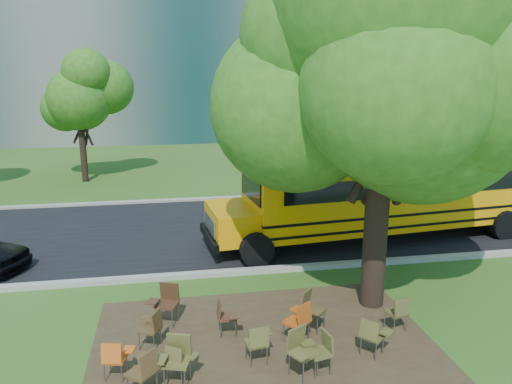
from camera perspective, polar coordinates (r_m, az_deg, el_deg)
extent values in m
plane|color=#2E531A|center=(11.29, -4.94, -15.63)|extent=(160.00, 160.00, 0.00)
cube|color=#382819|center=(10.97, 0.74, -16.44)|extent=(7.00, 4.50, 0.03)
cube|color=black|center=(17.70, -7.01, -4.41)|extent=(80.00, 8.00, 0.04)
cube|color=gray|center=(13.94, -6.08, -9.34)|extent=(80.00, 0.25, 0.14)
cube|color=gray|center=(21.61, -7.63, -0.91)|extent=(80.00, 0.25, 0.14)
cube|color=slate|center=(46.68, -20.09, 19.83)|extent=(38.00, 16.00, 22.00)
cylinder|color=black|center=(26.41, -19.18, 4.87)|extent=(0.32, 0.32, 3.50)
sphere|color=#295C15|center=(26.17, -19.61, 10.21)|extent=(4.80, 4.80, 4.80)
cylinder|color=black|center=(25.60, 10.19, 5.95)|extent=(0.38, 0.38, 4.20)
sphere|color=#295C15|center=(25.37, 10.48, 12.53)|extent=(5.60, 5.60, 5.60)
cylinder|color=black|center=(28.55, 26.19, 4.94)|extent=(0.34, 0.34, 3.60)
sphere|color=#295C15|center=(28.33, 26.75, 10.03)|extent=(5.00, 5.00, 5.00)
cylinder|color=black|center=(11.88, 13.63, -2.35)|extent=(0.56, 0.56, 4.62)
sphere|color=#295C15|center=(11.42, 14.62, 14.16)|extent=(7.15, 7.15, 7.15)
cube|color=orange|center=(17.45, 17.19, 0.78)|extent=(11.21, 3.65, 2.45)
cube|color=black|center=(17.56, 18.07, 1.72)|extent=(10.62, 3.63, 0.60)
cube|color=orange|center=(15.25, -2.77, -3.47)|extent=(1.53, 2.33, 0.95)
cube|color=black|center=(17.60, 17.04, -1.20)|extent=(11.23, 3.68, 0.08)
cube|color=black|center=(17.70, 16.96, -2.36)|extent=(11.23, 3.68, 0.08)
cylinder|color=black|center=(14.38, 0.10, -6.67)|extent=(1.03, 0.40, 1.00)
cylinder|color=black|center=(16.66, -2.31, -3.75)|extent=(1.03, 0.40, 1.00)
cylinder|color=black|center=(18.58, 26.55, -3.38)|extent=(1.03, 0.40, 1.00)
cylinder|color=black|center=(20.40, 21.87, -1.45)|extent=(1.03, 0.40, 1.00)
cylinder|color=black|center=(21.28, 24.86, -1.14)|extent=(1.03, 0.40, 1.00)
cube|color=#D65916|center=(9.93, -15.80, -17.84)|extent=(0.46, 0.45, 0.05)
cube|color=#D65916|center=(9.69, -16.20, -17.32)|extent=(0.38, 0.17, 0.37)
cube|color=#D65916|center=(9.92, -14.33, -17.05)|extent=(0.26, 0.30, 0.03)
cylinder|color=slate|center=(10.21, -16.31, -18.29)|extent=(0.02, 0.02, 0.41)
cylinder|color=slate|center=(9.87, -15.10, -19.43)|extent=(0.02, 0.02, 0.41)
cube|color=brown|center=(9.64, -8.84, -18.62)|extent=(0.50, 0.50, 0.04)
cube|color=brown|center=(9.43, -9.43, -18.08)|extent=(0.34, 0.27, 0.35)
cube|color=brown|center=(9.57, -7.32, -18.08)|extent=(0.30, 0.31, 0.03)
cylinder|color=slate|center=(9.92, -9.06, -18.96)|extent=(0.02, 0.02, 0.40)
cylinder|color=slate|center=(9.58, -8.51, -20.28)|extent=(0.02, 0.02, 0.40)
cube|color=#51391D|center=(9.35, -12.94, -19.46)|extent=(0.60, 0.60, 0.05)
cube|color=#51391D|center=(9.12, -12.14, -18.67)|extent=(0.35, 0.37, 0.42)
cube|color=#51391D|center=(9.52, -12.54, -17.90)|extent=(0.37, 0.36, 0.03)
cylinder|color=slate|center=(9.48, -11.26, -20.56)|extent=(0.02, 0.02, 0.47)
cube|color=brown|center=(9.47, -9.04, -18.64)|extent=(0.56, 0.55, 0.05)
cube|color=brown|center=(9.50, -8.77, -16.80)|extent=(0.45, 0.22, 0.44)
cube|color=brown|center=(9.35, -10.96, -18.26)|extent=(0.32, 0.36, 0.03)
cylinder|color=slate|center=(9.41, -8.15, -20.60)|extent=(0.03, 0.03, 0.49)
cylinder|color=slate|center=(9.80, -9.78, -19.15)|extent=(0.03, 0.03, 0.49)
cube|color=brown|center=(10.01, 0.04, -16.87)|extent=(0.45, 0.43, 0.05)
cube|color=brown|center=(9.76, 0.35, -16.30)|extent=(0.39, 0.14, 0.39)
cube|color=brown|center=(10.12, 1.10, -15.74)|extent=(0.24, 0.29, 0.03)
cylinder|color=slate|center=(10.21, -1.17, -17.61)|extent=(0.02, 0.02, 0.43)
cylinder|color=slate|center=(10.03, 1.27, -18.25)|extent=(0.02, 0.02, 0.43)
cube|color=brown|center=(9.65, 5.45, -17.86)|extent=(0.61, 0.60, 0.05)
cube|color=brown|center=(9.64, 4.63, -16.21)|extent=(0.43, 0.31, 0.43)
cube|color=brown|center=(9.33, 4.99, -18.11)|extent=(0.36, 0.38, 0.03)
cylinder|color=slate|center=(9.78, 7.03, -19.09)|extent=(0.03, 0.03, 0.49)
cylinder|color=slate|center=(9.78, 3.81, -19.04)|extent=(0.03, 0.03, 0.49)
cube|color=brown|center=(9.79, 7.21, -17.79)|extent=(0.46, 0.47, 0.05)
cube|color=brown|center=(9.76, 8.17, -16.51)|extent=(0.17, 0.39, 0.38)
cube|color=brown|center=(9.84, 5.85, -16.77)|extent=(0.30, 0.26, 0.03)
cylinder|color=slate|center=(9.72, 6.78, -19.54)|extent=(0.02, 0.02, 0.43)
cylinder|color=slate|center=(10.09, 7.55, -18.18)|extent=(0.02, 0.02, 0.43)
cube|color=brown|center=(10.48, 13.18, -15.77)|extent=(0.55, 0.55, 0.05)
cube|color=brown|center=(10.25, 12.82, -15.15)|extent=(0.32, 0.35, 0.38)
cube|color=brown|center=(10.46, 14.71, -15.23)|extent=(0.34, 0.33, 0.03)
cylinder|color=slate|center=(10.78, 12.71, -16.17)|extent=(0.02, 0.02, 0.43)
cylinder|color=slate|center=(10.41, 13.55, -17.39)|extent=(0.02, 0.02, 0.43)
cube|color=#4C351B|center=(10.69, -12.07, -15.08)|extent=(0.51, 0.52, 0.05)
cube|color=#4C351B|center=(10.52, -11.26, -14.24)|extent=(0.24, 0.38, 0.38)
cube|color=#4C351B|center=(10.87, -12.20, -13.89)|extent=(0.33, 0.30, 0.03)
cylinder|color=slate|center=(10.74, -13.21, -16.32)|extent=(0.02, 0.02, 0.43)
cylinder|color=slate|center=(10.86, -10.82, -15.83)|extent=(0.02, 0.02, 0.43)
cube|color=#412717|center=(11.46, -10.16, -12.58)|extent=(0.58, 0.57, 0.05)
cube|color=#412717|center=(11.52, -9.86, -11.10)|extent=(0.44, 0.25, 0.43)
cube|color=#412717|center=(11.37, -11.72, -12.15)|extent=(0.33, 0.37, 0.03)
cylinder|color=slate|center=(11.36, -9.55, -14.19)|extent=(0.03, 0.03, 0.49)
cylinder|color=slate|center=(11.78, -10.64, -13.14)|extent=(0.03, 0.03, 0.49)
cube|color=#4F2D1C|center=(10.96, -3.31, -14.04)|extent=(0.38, 0.39, 0.05)
cube|color=#4F2D1C|center=(10.85, -4.24, -13.14)|extent=(0.09, 0.37, 0.38)
cube|color=#4F2D1C|center=(10.73, -2.46, -14.01)|extent=(0.26, 0.21, 0.03)
cylinder|color=slate|center=(11.22, -2.57, -14.55)|extent=(0.02, 0.02, 0.42)
cylinder|color=slate|center=(10.91, -4.05, -15.46)|extent=(0.02, 0.02, 0.42)
cube|color=#AB4712|center=(10.64, 4.65, -14.58)|extent=(0.62, 0.62, 0.05)
cube|color=#AB4712|center=(10.43, 5.55, -13.76)|extent=(0.40, 0.35, 0.43)
cube|color=#AB4712|center=(10.85, 4.84, -13.24)|extent=(0.37, 0.38, 0.03)
cylinder|color=slate|center=(10.73, 3.20, -15.79)|extent=(0.03, 0.03, 0.49)
cylinder|color=slate|center=(10.80, 6.03, -15.64)|extent=(0.03, 0.03, 0.49)
cube|color=#4B3E20|center=(11.14, 6.60, -13.33)|extent=(0.61, 0.61, 0.05)
cube|color=#4B3E20|center=(11.11, 5.73, -12.05)|extent=(0.36, 0.38, 0.42)
cube|color=#4B3E20|center=(10.82, 6.74, -13.45)|extent=(0.37, 0.37, 0.03)
cylinder|color=slate|center=(11.33, 7.81, -14.23)|extent=(0.03, 0.03, 0.47)
cylinder|color=slate|center=(11.18, 5.30, -14.57)|extent=(0.03, 0.03, 0.47)
cube|color=#4E4722|center=(11.49, 15.72, -13.16)|extent=(0.47, 0.46, 0.05)
cube|color=#4E4722|center=(11.28, 16.35, -12.55)|extent=(0.39, 0.18, 0.38)
cube|color=#4E4722|center=(11.67, 16.23, -12.15)|extent=(0.26, 0.31, 0.03)
cylinder|color=slate|center=(11.61, 14.50, -13.97)|extent=(0.02, 0.02, 0.43)
cylinder|color=slate|center=(11.58, 16.80, -14.22)|extent=(0.02, 0.02, 0.43)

